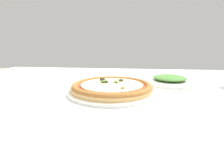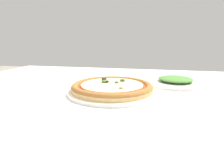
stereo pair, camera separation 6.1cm
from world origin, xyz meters
TOP-DOWN VIEW (x-y plane):
  - dining_table at (0.00, 0.00)m, footprint 1.44×1.04m
  - pizza_plate at (-0.03, -0.02)m, footprint 0.29×0.29m
  - side_plate at (0.19, 0.16)m, footprint 0.23×0.23m

SIDE VIEW (x-z plane):
  - dining_table at x=0.00m, z-range 0.28..0.99m
  - side_plate at x=0.19m, z-range 0.71..0.74m
  - pizza_plate at x=-0.03m, z-range 0.71..0.75m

